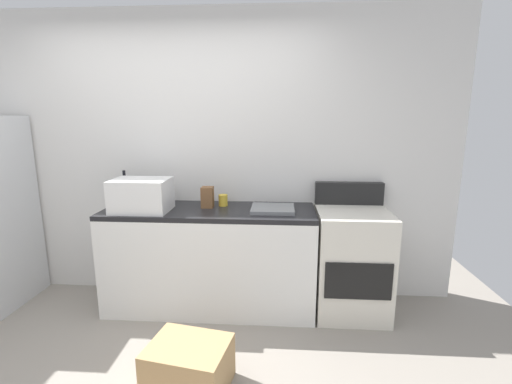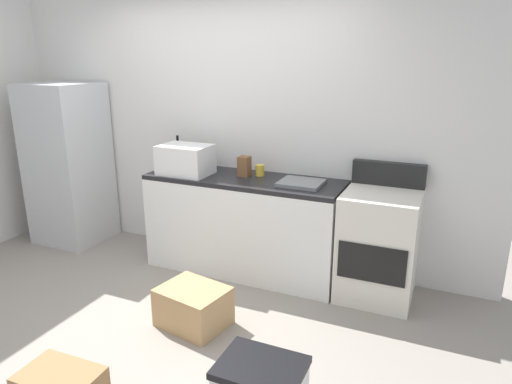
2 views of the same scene
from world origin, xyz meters
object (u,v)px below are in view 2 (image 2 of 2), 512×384
(stove_oven, at_px, (379,244))
(coffee_mug, at_px, (260,170))
(wine_bottle, at_px, (178,154))
(knife_block, at_px, (244,166))
(microwave, at_px, (186,160))
(refrigerator, at_px, (69,164))
(cardboard_box_medium, at_px, (193,307))

(stove_oven, xyz_separation_m, coffee_mug, (-1.12, 0.12, 0.48))
(wine_bottle, relative_size, knife_block, 1.67)
(microwave, bearing_deg, stove_oven, 3.37)
(refrigerator, relative_size, microwave, 3.66)
(microwave, relative_size, coffee_mug, 4.60)
(wine_bottle, bearing_deg, refrigerator, -169.79)
(knife_block, height_order, cardboard_box_medium, knife_block)
(coffee_mug, xyz_separation_m, knife_block, (-0.13, -0.06, 0.04))
(wine_bottle, distance_m, knife_block, 0.79)
(microwave, relative_size, wine_bottle, 1.53)
(knife_block, bearing_deg, refrigerator, -176.94)
(stove_oven, xyz_separation_m, knife_block, (-1.25, 0.05, 0.52))
(knife_block, bearing_deg, stove_oven, -2.44)
(refrigerator, distance_m, cardboard_box_medium, 2.41)
(cardboard_box_medium, bearing_deg, coffee_mug, 87.34)
(coffee_mug, bearing_deg, wine_bottle, 176.73)
(cardboard_box_medium, bearing_deg, microwave, 123.30)
(wine_bottle, bearing_deg, cardboard_box_medium, -54.10)
(microwave, relative_size, cardboard_box_medium, 0.95)
(stove_oven, relative_size, coffee_mug, 11.00)
(knife_block, xyz_separation_m, cardboard_box_medium, (0.07, -1.06, -0.84))
(stove_oven, height_order, microwave, microwave)
(coffee_mug, relative_size, cardboard_box_medium, 0.21)
(refrigerator, xyz_separation_m, stove_oven, (3.27, 0.06, -0.38))
(coffee_mug, bearing_deg, cardboard_box_medium, -92.66)
(refrigerator, bearing_deg, coffee_mug, 4.58)
(refrigerator, distance_m, coffee_mug, 2.16)
(wine_bottle, height_order, cardboard_box_medium, wine_bottle)
(microwave, distance_m, coffee_mug, 0.69)
(coffee_mug, bearing_deg, refrigerator, -175.42)
(stove_oven, distance_m, microwave, 1.86)
(microwave, xyz_separation_m, coffee_mug, (0.65, 0.22, -0.09))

